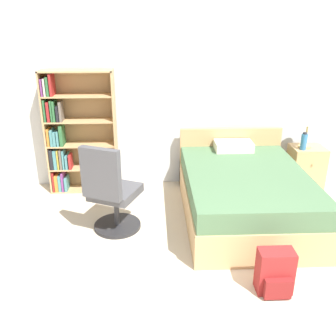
# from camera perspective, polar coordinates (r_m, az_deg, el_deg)

# --- Properties ---
(wall_back) EXTENTS (9.00, 0.06, 2.60)m
(wall_back) POSITION_cam_1_polar(r_m,az_deg,el_deg) (5.22, 3.28, 11.22)
(wall_back) COLOR silver
(wall_back) RESTS_ON ground_plane
(bookshelf) EXTENTS (0.93, 0.29, 1.66)m
(bookshelf) POSITION_cam_1_polar(r_m,az_deg,el_deg) (5.21, -14.33, 4.90)
(bookshelf) COLOR tan
(bookshelf) RESTS_ON ground_plane
(bed) EXTENTS (1.41, 2.01, 0.86)m
(bed) POSITION_cam_1_polar(r_m,az_deg,el_deg) (4.62, 11.42, -3.67)
(bed) COLOR tan
(bed) RESTS_ON ground_plane
(office_chair) EXTENTS (0.65, 0.70, 1.06)m
(office_chair) POSITION_cam_1_polar(r_m,az_deg,el_deg) (4.16, -8.66, -3.92)
(office_chair) COLOR #232326
(office_chair) RESTS_ON ground_plane
(nightstand) EXTENTS (0.45, 0.41, 0.61)m
(nightstand) POSITION_cam_1_polar(r_m,az_deg,el_deg) (5.60, 20.22, 0.04)
(nightstand) COLOR tan
(nightstand) RESTS_ON ground_plane
(table_lamp) EXTENTS (0.26, 0.26, 0.48)m
(table_lamp) POSITION_cam_1_polar(r_m,az_deg,el_deg) (5.38, 20.61, 6.84)
(table_lamp) COLOR tan
(table_lamp) RESTS_ON nightstand
(water_bottle) EXTENTS (0.08, 0.08, 0.24)m
(water_bottle) POSITION_cam_1_polar(r_m,az_deg,el_deg) (5.34, 20.00, 3.82)
(water_bottle) COLOR teal
(water_bottle) RESTS_ON nightstand
(backpack_red) EXTENTS (0.31, 0.24, 0.41)m
(backpack_red) POSITION_cam_1_polar(r_m,az_deg,el_deg) (3.54, 16.01, -15.10)
(backpack_red) COLOR maroon
(backpack_red) RESTS_ON ground_plane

